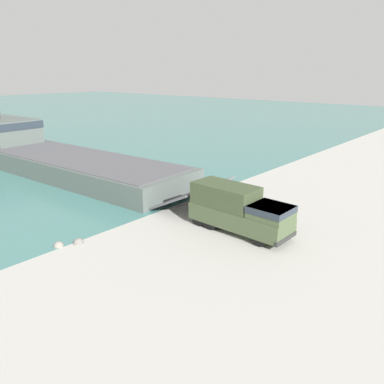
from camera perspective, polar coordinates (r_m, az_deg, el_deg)
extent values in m
plane|color=#B7B5AD|center=(28.78, 8.11, -5.23)|extent=(240.00, 240.00, 0.00)
cube|color=#56605B|center=(47.13, -19.65, 4.35)|extent=(10.95, 36.64, 2.11)
cube|color=#56565B|center=(46.91, -19.79, 5.65)|extent=(10.17, 35.15, 0.08)
cube|color=#56605B|center=(57.47, -26.94, 8.40)|extent=(6.66, 10.50, 3.15)
cube|color=#28333D|center=(57.35, -27.07, 9.33)|extent=(6.83, 10.61, 0.94)
cube|color=#56565B|center=(32.66, 0.24, -0.06)|extent=(7.53, 4.47, 2.04)
cube|color=#475638|center=(27.47, 7.24, -3.91)|extent=(2.69, 7.71, 1.29)
cube|color=#475638|center=(25.84, 11.94, -3.02)|extent=(2.47, 2.64, 0.88)
cube|color=#28333D|center=(25.77, 11.98, -2.56)|extent=(2.54, 2.67, 0.44)
cube|color=#3C492E|center=(27.69, 5.14, -0.47)|extent=(2.55, 4.90, 1.62)
cube|color=#2D2D2D|center=(25.91, 14.07, -6.89)|extent=(2.64, 0.27, 0.32)
cylinder|color=black|center=(27.34, 12.62, -5.26)|extent=(0.40, 1.33, 1.32)
cylinder|color=black|center=(25.61, 10.21, -6.72)|extent=(0.40, 1.33, 1.32)
cylinder|color=black|center=(29.42, 5.49, -3.22)|extent=(0.40, 1.33, 1.32)
cylinder|color=black|center=(27.83, 2.83, -4.41)|extent=(0.40, 1.33, 1.32)
cylinder|color=black|center=(30.04, 3.80, -2.72)|extent=(0.40, 1.33, 1.32)
cylinder|color=black|center=(28.48, 1.11, -3.86)|extent=(0.40, 1.33, 1.32)
cylinder|color=#3D4C33|center=(29.76, 11.73, -3.76)|extent=(0.14, 0.14, 0.85)
cylinder|color=#3D4C33|center=(29.63, 11.48, -3.84)|extent=(0.14, 0.14, 0.85)
cube|color=#3D4C33|center=(29.43, 11.70, -2.42)|extent=(0.49, 0.34, 0.67)
sphere|color=tan|center=(29.28, 11.75, -1.59)|extent=(0.23, 0.23, 0.23)
cube|color=#566042|center=(27.92, 14.49, -5.60)|extent=(0.83, 0.94, 0.70)
sphere|color=gray|center=(27.00, -16.91, -7.46)|extent=(0.73, 0.73, 0.73)
sphere|color=gray|center=(26.94, -19.66, -7.80)|extent=(0.68, 0.68, 0.68)
sphere|color=gray|center=(35.56, 2.94, -0.54)|extent=(0.75, 0.75, 0.75)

